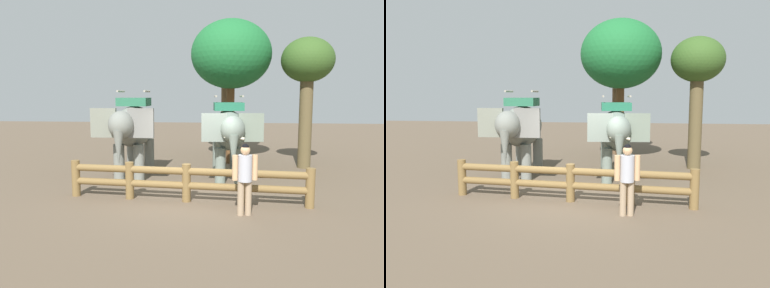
# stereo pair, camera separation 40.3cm
# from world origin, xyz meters

# --- Properties ---
(ground_plane) EXTENTS (60.00, 60.00, 0.00)m
(ground_plane) POSITION_xyz_m (0.00, 0.00, 0.00)
(ground_plane) COLOR brown
(log_fence) EXTENTS (6.78, 0.80, 1.05)m
(log_fence) POSITION_xyz_m (0.00, -0.28, 0.60)
(log_fence) COLOR brown
(log_fence) RESTS_ON ground
(elephant_near_left) EXTENTS (2.06, 3.58, 3.10)m
(elephant_near_left) POSITION_xyz_m (-2.25, 2.70, 1.74)
(elephant_near_left) COLOR slate
(elephant_near_left) RESTS_ON ground
(elephant_center) EXTENTS (1.94, 3.43, 2.92)m
(elephant_center) POSITION_xyz_m (1.15, 2.63, 1.64)
(elephant_center) COLOR slate
(elephant_center) RESTS_ON ground
(tourist_woman_in_black) EXTENTS (0.62, 0.39, 1.76)m
(tourist_woman_in_black) POSITION_xyz_m (1.55, -1.32, 1.02)
(tourist_woman_in_black) COLOR tan
(tourist_woman_in_black) RESTS_ON ground
(tree_far_left) EXTENTS (3.37, 3.37, 6.05)m
(tree_far_left) POSITION_xyz_m (1.20, 5.80, 4.59)
(tree_far_left) COLOR brown
(tree_far_left) RESTS_ON ground
(tree_back_center) EXTENTS (3.22, 3.22, 6.12)m
(tree_back_center) POSITION_xyz_m (0.95, 8.49, 4.69)
(tree_back_center) COLOR brown
(tree_back_center) RESTS_ON ground
(tree_far_right) EXTENTS (2.06, 2.06, 5.17)m
(tree_far_right) POSITION_xyz_m (4.19, 5.05, 4.01)
(tree_far_right) COLOR brown
(tree_far_right) RESTS_ON ground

